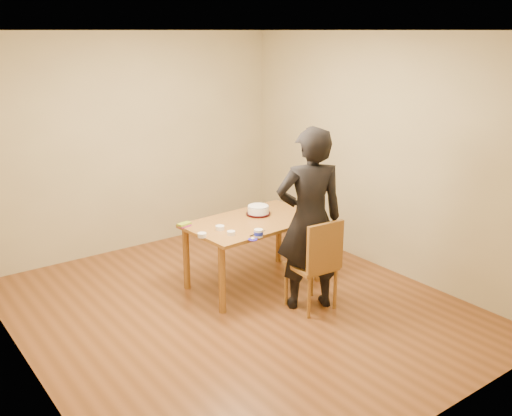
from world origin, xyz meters
TOP-DOWN VIEW (x-y plane):
  - room_shell at (0.00, 0.34)m, footprint 4.00×4.50m
  - dining_table at (0.47, 0.38)m, footprint 1.47×0.93m
  - dining_chair at (0.62, -0.40)m, footprint 0.44×0.44m
  - cake_plate at (0.63, 0.50)m, footprint 0.27×0.27m
  - cake at (0.63, 0.50)m, footprint 0.23×0.23m
  - frosting_dome at (0.63, 0.50)m, footprint 0.23×0.23m
  - frosting_tub at (0.21, -0.07)m, footprint 0.09×0.09m
  - frosting_lid at (0.12, -0.10)m, footprint 0.09×0.09m
  - frosting_dollop at (0.12, -0.10)m, footprint 0.04×0.04m
  - ramekin_green at (0.03, 0.14)m, footprint 0.08×0.08m
  - ramekin_yellow at (0.02, 0.34)m, footprint 0.09×0.09m
  - ramekin_multi at (-0.24, 0.26)m, footprint 0.09×0.09m
  - candy_box_pink at (-0.22, 0.63)m, footprint 0.13×0.08m
  - candy_box_green at (-0.23, 0.64)m, footprint 0.16×0.10m
  - spatula at (0.22, 0.01)m, footprint 0.14×0.04m
  - person at (0.62, -0.35)m, footprint 0.80×0.68m

SIDE VIEW (x-z plane):
  - dining_chair at x=0.62m, z-range 0.43..0.47m
  - dining_table at x=0.47m, z-range 0.71..0.75m
  - spatula at x=0.22m, z-range 0.75..0.75m
  - frosting_lid at x=0.12m, z-range 0.75..0.76m
  - candy_box_pink at x=-0.22m, z-range 0.75..0.77m
  - cake_plate at x=0.63m, z-range 0.75..0.77m
  - frosting_dollop at x=0.12m, z-range 0.76..0.77m
  - ramekin_green at x=0.03m, z-range 0.75..0.79m
  - ramekin_multi at x=-0.24m, z-range 0.75..0.79m
  - ramekin_yellow at x=0.02m, z-range 0.75..0.79m
  - candy_box_green at x=-0.23m, z-range 0.77..0.79m
  - frosting_tub at x=0.21m, z-range 0.75..0.83m
  - cake at x=0.63m, z-range 0.77..0.84m
  - frosting_dome at x=0.63m, z-range 0.84..0.87m
  - person at x=0.62m, z-range 0.00..1.85m
  - room_shell at x=0.00m, z-range 0.00..2.70m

